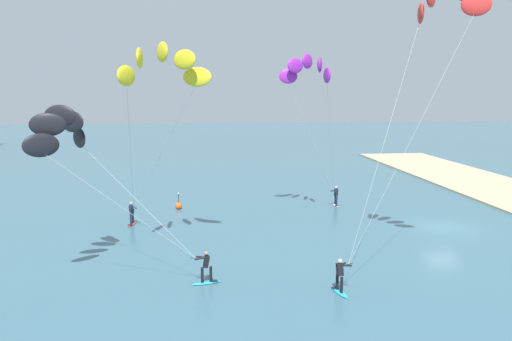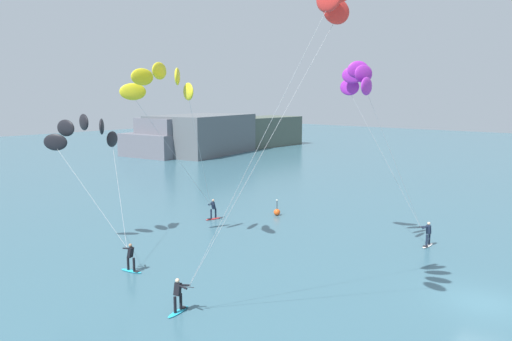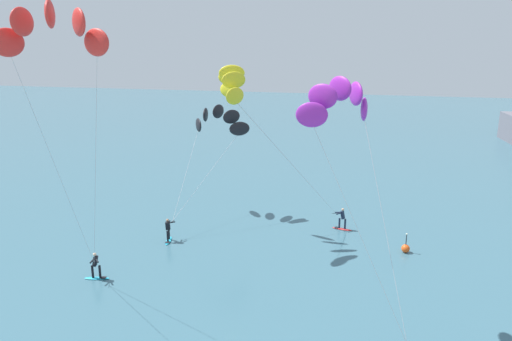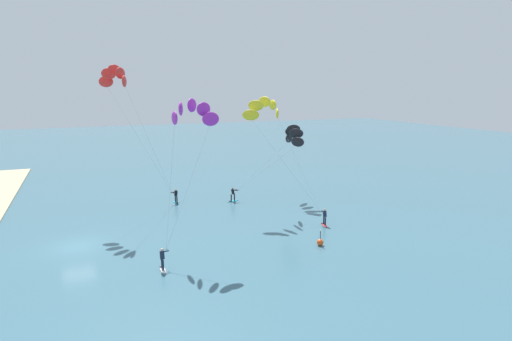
% 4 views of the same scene
% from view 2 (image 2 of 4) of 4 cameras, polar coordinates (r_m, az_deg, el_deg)
% --- Properties ---
extents(ground_plane, '(240.00, 240.00, 0.00)m').
position_cam_2_polar(ground_plane, '(27.75, 24.51, -13.62)').
color(ground_plane, '#386070').
extents(kitesurfer_nearshore, '(5.07, 8.99, 8.88)m').
position_cam_2_polar(kitesurfer_nearshore, '(35.24, -18.83, 3.70)').
color(kitesurfer_nearshore, '#23ADD1').
rests_on(kitesurfer_nearshore, ground).
extents(kitesurfer_mid_water, '(6.45, 5.59, 12.25)m').
position_cam_2_polar(kitesurfer_mid_water, '(32.69, 11.96, 9.30)').
color(kitesurfer_mid_water, white).
rests_on(kitesurfer_mid_water, ground).
extents(kitesurfer_far_out, '(9.98, 6.10, 12.20)m').
position_cam_2_polar(kitesurfer_far_out, '(33.19, -10.62, 9.19)').
color(kitesurfer_far_out, red).
rests_on(kitesurfer_far_out, ground).
extents(kitesurfer_downwind, '(6.07, 7.98, 15.30)m').
position_cam_2_polar(kitesurfer_downwind, '(21.09, 7.77, 17.77)').
color(kitesurfer_downwind, '#23ADD1').
rests_on(kitesurfer_downwind, ground).
extents(marker_buoy, '(0.56, 0.56, 1.38)m').
position_cam_2_polar(marker_buoy, '(42.55, 2.41, -4.75)').
color(marker_buoy, '#EA5119').
rests_on(marker_buoy, ground).
extents(distant_headland, '(36.97, 17.88, 6.71)m').
position_cam_2_polar(distant_headland, '(91.02, -5.30, 4.05)').
color(distant_headland, '#4C564C').
rests_on(distant_headland, ground).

